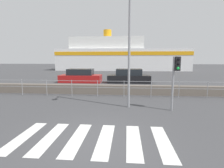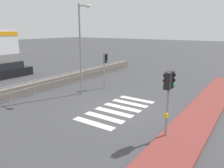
{
  "view_description": "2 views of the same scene",
  "coord_description": "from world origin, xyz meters",
  "px_view_note": "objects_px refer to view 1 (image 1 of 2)",
  "views": [
    {
      "loc": [
        1.07,
        -5.19,
        2.55
      ],
      "look_at": [
        0.46,
        2.0,
        1.5
      ],
      "focal_mm": 28.0,
      "sensor_mm": 36.0,
      "label": 1
    },
    {
      "loc": [
        -9.95,
        -6.32,
        4.51
      ],
      "look_at": [
        0.81,
        1.0,
        1.2
      ],
      "focal_mm": 35.0,
      "sensor_mm": 36.0,
      "label": 2
    }
  ],
  "objects_px": {
    "ferry_boat": "(119,56)",
    "streetlamp": "(130,34)",
    "traffic_light_far": "(176,71)",
    "parked_car_black": "(129,77)",
    "parked_car_red": "(81,77)"
  },
  "relations": [
    {
      "from": "traffic_light_far",
      "to": "parked_car_black",
      "type": "relative_size",
      "value": 0.59
    },
    {
      "from": "traffic_light_far",
      "to": "streetlamp",
      "type": "xyz_separation_m",
      "value": [
        -2.23,
        0.27,
        1.81
      ]
    },
    {
      "from": "streetlamp",
      "to": "parked_car_red",
      "type": "bearing_deg",
      "value": 117.76
    },
    {
      "from": "traffic_light_far",
      "to": "streetlamp",
      "type": "relative_size",
      "value": 0.44
    },
    {
      "from": "streetlamp",
      "to": "parked_car_black",
      "type": "xyz_separation_m",
      "value": [
        0.11,
        9.75,
        -3.13
      ]
    },
    {
      "from": "parked_car_red",
      "to": "ferry_boat",
      "type": "bearing_deg",
      "value": 81.6
    },
    {
      "from": "traffic_light_far",
      "to": "streetlamp",
      "type": "distance_m",
      "value": 2.89
    },
    {
      "from": "ferry_boat",
      "to": "streetlamp",
      "type": "bearing_deg",
      "value": -86.64
    },
    {
      "from": "streetlamp",
      "to": "parked_car_red",
      "type": "relative_size",
      "value": 1.36
    },
    {
      "from": "traffic_light_far",
      "to": "ferry_boat",
      "type": "relative_size",
      "value": 0.09
    },
    {
      "from": "traffic_light_far",
      "to": "parked_car_red",
      "type": "bearing_deg",
      "value": 126.31
    },
    {
      "from": "traffic_light_far",
      "to": "parked_car_black",
      "type": "height_order",
      "value": "traffic_light_far"
    },
    {
      "from": "parked_car_black",
      "to": "traffic_light_far",
      "type": "bearing_deg",
      "value": -78.06
    },
    {
      "from": "parked_car_red",
      "to": "parked_car_black",
      "type": "bearing_deg",
      "value": 0.0
    },
    {
      "from": "parked_car_red",
      "to": "parked_car_black",
      "type": "relative_size",
      "value": 0.99
    }
  ]
}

